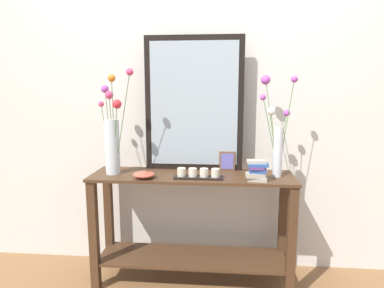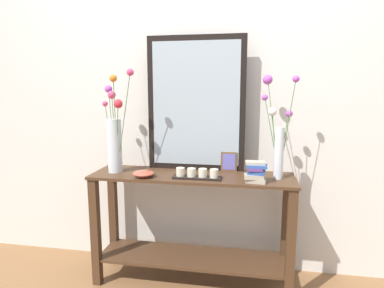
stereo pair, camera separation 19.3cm
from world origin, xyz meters
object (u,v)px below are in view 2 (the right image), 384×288
object	(u,v)px
candle_tray	(197,174)
decorative_bowl	(144,173)
mirror_leaning	(195,104)
console_table	(192,218)
vase_right	(278,133)
picture_frame_small	(229,162)
tall_vase_left	(115,136)
book_stack	(255,172)

from	to	relation	value
candle_tray	decorative_bowl	world-z (taller)	candle_tray
mirror_leaning	decorative_bowl	bearing A→B (deg)	-137.72
mirror_leaning	decorative_bowl	distance (m)	0.60
console_table	vase_right	distance (m)	0.83
picture_frame_small	console_table	bearing A→B (deg)	-149.94
picture_frame_small	mirror_leaning	bearing A→B (deg)	175.66
console_table	candle_tray	size ratio (longest dim) A/B	4.34
tall_vase_left	book_stack	bearing A→B (deg)	-5.85
vase_right	decorative_bowl	world-z (taller)	vase_right
vase_right	console_table	bearing A→B (deg)	-177.84
vase_right	book_stack	bearing A→B (deg)	-133.59
mirror_leaning	candle_tray	xyz separation A→B (m)	(0.05, -0.25, -0.44)
tall_vase_left	decorative_bowl	world-z (taller)	tall_vase_left
vase_right	book_stack	xyz separation A→B (m)	(-0.13, -0.14, -0.23)
picture_frame_small	book_stack	size ratio (longest dim) A/B	0.97
mirror_leaning	book_stack	world-z (taller)	mirror_leaning
book_stack	decorative_bowl	bearing A→B (deg)	179.68
mirror_leaning	decorative_bowl	xyz separation A→B (m)	(-0.30, -0.27, -0.45)
book_stack	mirror_leaning	bearing A→B (deg)	146.94
tall_vase_left	picture_frame_small	size ratio (longest dim) A/B	5.11
mirror_leaning	candle_tray	size ratio (longest dim) A/B	2.97
vase_right	decorative_bowl	size ratio (longest dim) A/B	4.67
candle_tray	tall_vase_left	bearing A→B (deg)	173.40
book_stack	tall_vase_left	bearing A→B (deg)	174.15
console_table	picture_frame_small	distance (m)	0.47
picture_frame_small	tall_vase_left	bearing A→B (deg)	-168.36
candle_tray	picture_frame_small	distance (m)	0.30
console_table	vase_right	bearing A→B (deg)	2.16
console_table	picture_frame_small	bearing A→B (deg)	30.06
console_table	mirror_leaning	size ratio (longest dim) A/B	1.46
candle_tray	picture_frame_small	world-z (taller)	picture_frame_small
console_table	mirror_leaning	distance (m)	0.80
console_table	book_stack	xyz separation A→B (m)	(0.42, -0.12, 0.38)
vase_right	decorative_bowl	bearing A→B (deg)	-170.97
tall_vase_left	vase_right	xyz separation A→B (m)	(1.10, 0.04, 0.04)
console_table	book_stack	world-z (taller)	book_stack
console_table	picture_frame_small	world-z (taller)	picture_frame_small
console_table	candle_tray	bearing A→B (deg)	-61.05
vase_right	candle_tray	bearing A→B (deg)	-167.67
decorative_bowl	tall_vase_left	bearing A→B (deg)	158.00
mirror_leaning	candle_tray	world-z (taller)	mirror_leaning
console_table	tall_vase_left	world-z (taller)	tall_vase_left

